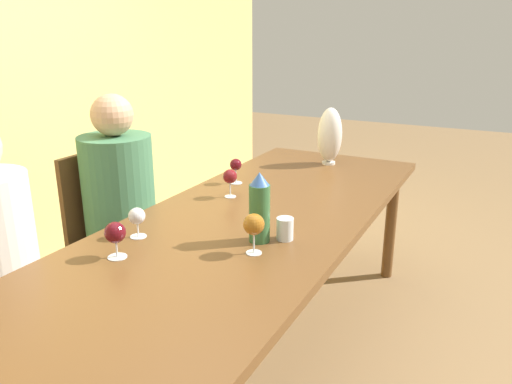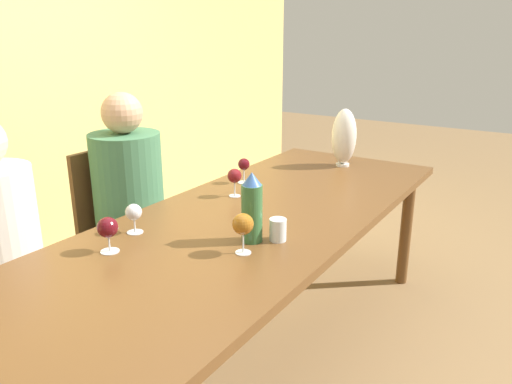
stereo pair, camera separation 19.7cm
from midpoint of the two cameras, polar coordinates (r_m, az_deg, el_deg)
The scene contains 12 objects.
ground_plane at distance 2.53m, azimuth -3.85°, elevation -19.65°, with size 14.00×14.00×0.00m, color olive.
dining_table at distance 2.18m, azimuth -4.22°, elevation -5.12°, with size 2.76×0.96×0.75m.
water_bottle at distance 1.92m, azimuth -2.54°, elevation -1.92°, with size 0.08×0.08×0.28m.
water_tumbler at distance 1.97m, azimuth 0.46°, elevation -4.28°, with size 0.07×0.07×0.09m.
vase at distance 3.07m, azimuth 6.71°, elevation 6.42°, with size 0.15×0.15×0.35m.
wine_glass_1 at distance 1.82m, azimuth -3.35°, elevation -3.84°, with size 0.08×0.08×0.16m.
wine_glass_2 at distance 2.05m, azimuth -16.16°, elevation -2.80°, with size 0.07×0.07×0.12m.
wine_glass_3 at distance 2.46m, azimuth -5.29°, elevation 1.69°, with size 0.07×0.07×0.14m.
wine_glass_4 at distance 1.89m, azimuth -18.71°, elevation -4.55°, with size 0.08×0.08×0.14m.
wine_glass_5 at distance 2.68m, azimuth -4.44°, elevation 3.00°, with size 0.07×0.07×0.14m.
chair_far at distance 2.82m, azimuth -18.04°, elevation -4.55°, with size 0.44×0.44×0.94m.
person_far at distance 2.70m, azimuth -17.06°, elevation -1.76°, with size 0.37×0.37×1.25m.
Camera 1 is at (-1.75, -0.97, 1.55)m, focal length 35.00 mm.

